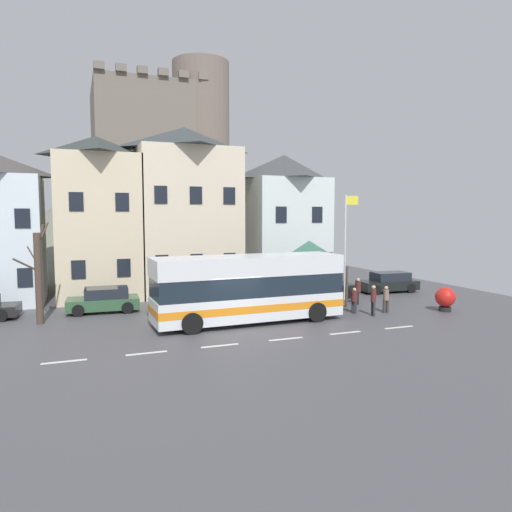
{
  "coord_description": "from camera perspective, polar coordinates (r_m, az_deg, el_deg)",
  "views": [
    {
      "loc": [
        -6.96,
        -20.67,
        5.43
      ],
      "look_at": [
        2.62,
        4.45,
        3.07
      ],
      "focal_mm": 33.25,
      "sensor_mm": 36.0,
      "label": 1
    }
  ],
  "objects": [
    {
      "name": "transit_bus",
      "position": [
        23.83,
        -0.92,
        -4.0
      ],
      "size": [
        9.66,
        2.97,
        3.37
      ],
      "rotation": [
        0.0,
        0.0,
        0.03
      ],
      "color": "silver",
      "rests_on": "ground_plane"
    },
    {
      "name": "flagpole",
      "position": [
        30.62,
        10.81,
        2.04
      ],
      "size": [
        0.95,
        0.1,
        6.67
      ],
      "color": "silver",
      "rests_on": "ground_plane"
    },
    {
      "name": "bus_shelter",
      "position": [
        28.78,
        6.4,
        0.37
      ],
      "size": [
        3.6,
        3.6,
        3.86
      ],
      "color": "#473D33",
      "rests_on": "ground_plane"
    },
    {
      "name": "bare_tree_01",
      "position": [
        25.77,
        -24.72,
        -2.17
      ],
      "size": [
        1.63,
        1.62,
        5.04
      ],
      "color": "#47382D",
      "rests_on": "ground_plane"
    },
    {
      "name": "hilltop_castle",
      "position": [
        50.9,
        -12.83,
        6.24
      ],
      "size": [
        36.85,
        36.85,
        20.66
      ],
      "color": "slate",
      "rests_on": "ground_plane"
    },
    {
      "name": "parked_car_01",
      "position": [
        31.36,
        7.95,
        -3.71
      ],
      "size": [
        4.13,
        2.16,
        1.44
      ],
      "rotation": [
        0.0,
        0.0,
        -0.07
      ],
      "color": "black",
      "rests_on": "ground_plane"
    },
    {
      "name": "townhouse_01",
      "position": [
        32.79,
        -18.51,
        4.43
      ],
      "size": [
        5.18,
        6.25,
        10.48
      ],
      "color": "beige",
      "rests_on": "ground_plane"
    },
    {
      "name": "townhouse_03",
      "position": [
        35.41,
        3.36,
        4.15
      ],
      "size": [
        5.53,
        5.29,
        9.79
      ],
      "color": "silver",
      "rests_on": "ground_plane"
    },
    {
      "name": "harbour_buoy",
      "position": [
        28.72,
        21.82,
        -4.71
      ],
      "size": [
        1.11,
        1.11,
        1.36
      ],
      "color": "black",
      "rests_on": "ground_plane"
    },
    {
      "name": "pedestrian_00",
      "position": [
        29.32,
        12.16,
        -3.9
      ],
      "size": [
        0.35,
        0.35,
        1.6
      ],
      "color": "black",
      "rests_on": "ground_plane"
    },
    {
      "name": "pedestrian_01",
      "position": [
        26.19,
        13.94,
        -5.01
      ],
      "size": [
        0.29,
        0.32,
        1.66
      ],
      "color": "#2D2D38",
      "rests_on": "ground_plane"
    },
    {
      "name": "pedestrian_02",
      "position": [
        26.67,
        11.74,
        -5.02
      ],
      "size": [
        0.35,
        0.35,
        1.42
      ],
      "color": "#2D2D38",
      "rests_on": "ground_plane"
    },
    {
      "name": "public_bench",
      "position": [
        30.28,
        0.5,
        -4.4
      ],
      "size": [
        1.73,
        0.48,
        0.87
      ],
      "color": "#473828",
      "rests_on": "ground_plane"
    },
    {
      "name": "townhouse_02",
      "position": [
        33.62,
        -8.51,
        5.44
      ],
      "size": [
        6.66,
        6.38,
        11.42
      ],
      "color": "beige",
      "rests_on": "ground_plane"
    },
    {
      "name": "pedestrian_03",
      "position": [
        27.28,
        15.37,
        -4.97
      ],
      "size": [
        0.36,
        0.3,
        1.49
      ],
      "color": "#38332D",
      "rests_on": "ground_plane"
    },
    {
      "name": "parked_car_02",
      "position": [
        27.9,
        -17.81,
        -5.06
      ],
      "size": [
        3.95,
        2.14,
        1.36
      ],
      "rotation": [
        0.0,
        0.0,
        3.09
      ],
      "color": "#305537",
      "rests_on": "ground_plane"
    },
    {
      "name": "parked_car_03",
      "position": [
        34.52,
        15.64,
        -3.08
      ],
      "size": [
        4.22,
        2.05,
        1.4
      ],
      "rotation": [
        0.0,
        0.0,
        3.07
      ],
      "color": "black",
      "rests_on": "ground_plane"
    },
    {
      "name": "ground_plane",
      "position": [
        22.49,
        -2.24,
        -9.04
      ],
      "size": [
        40.0,
        60.0,
        0.07
      ],
      "color": "#4B4A4F"
    }
  ]
}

